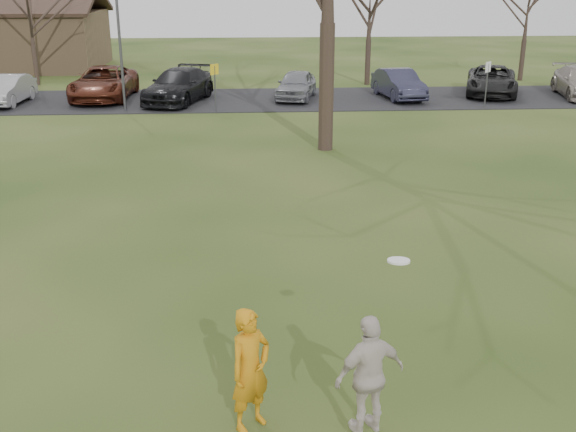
% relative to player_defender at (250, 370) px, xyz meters
% --- Properties ---
extents(ground, '(120.00, 120.00, 0.00)m').
position_rel_player_defender_xyz_m(ground, '(0.75, 0.07, -0.85)').
color(ground, '#1E380F').
rests_on(ground, ground).
extents(parking_strip, '(62.00, 6.50, 0.04)m').
position_rel_player_defender_xyz_m(parking_strip, '(0.75, 25.07, -0.83)').
color(parking_strip, black).
rests_on(parking_strip, ground).
extents(player_defender, '(0.74, 0.71, 1.70)m').
position_rel_player_defender_xyz_m(player_defender, '(0.00, 0.00, 0.00)').
color(player_defender, '#C67D10').
rests_on(player_defender, ground).
extents(car_1, '(1.65, 4.07, 1.31)m').
position_rel_player_defender_xyz_m(car_1, '(-10.85, 24.47, -0.16)').
color(car_1, '#A2A1A6').
rests_on(car_1, parking_strip).
extents(car_2, '(2.70, 5.57, 1.53)m').
position_rel_player_defender_xyz_m(car_2, '(-6.68, 25.55, -0.05)').
color(car_2, '#512013').
rests_on(car_2, parking_strip).
extents(car_3, '(3.51, 5.60, 1.51)m').
position_rel_player_defender_xyz_m(car_3, '(-3.04, 24.55, -0.06)').
color(car_3, black).
rests_on(car_3, parking_strip).
extents(car_4, '(2.48, 4.20, 1.34)m').
position_rel_player_defender_xyz_m(car_4, '(2.51, 25.03, -0.14)').
color(car_4, gray).
rests_on(car_4, parking_strip).
extents(car_5, '(2.04, 4.34, 1.37)m').
position_rel_player_defender_xyz_m(car_5, '(7.44, 24.85, -0.13)').
color(car_5, '#2A2A40').
rests_on(car_5, parking_strip).
extents(car_6, '(3.84, 5.55, 1.41)m').
position_rel_player_defender_xyz_m(car_6, '(12.26, 25.55, -0.11)').
color(car_6, black).
rests_on(car_6, parking_strip).
extents(catching_play, '(1.03, 0.70, 2.35)m').
position_rel_player_defender_xyz_m(catching_play, '(1.48, -0.39, 0.12)').
color(catching_play, beige).
rests_on(catching_play, ground).
extents(lamp_post, '(0.34, 0.34, 6.27)m').
position_rel_player_defender_xyz_m(lamp_post, '(-5.25, 22.57, 3.12)').
color(lamp_post, '#47474C').
rests_on(lamp_post, ground).
extents(sign_yellow, '(0.35, 0.35, 2.08)m').
position_rel_player_defender_xyz_m(sign_yellow, '(-1.25, 22.07, 0.60)').
color(sign_yellow, '#47474C').
rests_on(sign_yellow, ground).
extents(sign_white, '(0.35, 0.35, 2.08)m').
position_rel_player_defender_xyz_m(sign_white, '(10.75, 22.07, 0.60)').
color(sign_white, '#47474C').
rests_on(sign_white, ground).
extents(small_tree_row, '(55.00, 5.90, 8.50)m').
position_rel_player_defender_xyz_m(small_tree_row, '(5.14, 30.13, 3.04)').
color(small_tree_row, '#352821').
rests_on(small_tree_row, ground).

